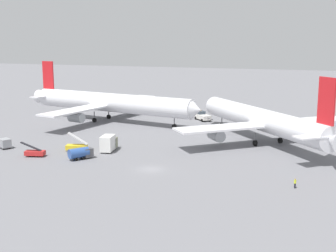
{
  "coord_description": "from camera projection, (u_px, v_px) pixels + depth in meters",
  "views": [
    {
      "loc": [
        30.95,
        -73.25,
        23.59
      ],
      "look_at": [
        -4.68,
        21.58,
        4.0
      ],
      "focal_mm": 47.53,
      "sensor_mm": 36.0,
      "label": 1
    }
  ],
  "objects": [
    {
      "name": "airliner_being_pushed",
      "position": [
        262.0,
        120.0,
        103.75
      ],
      "size": [
        39.91,
        42.65,
        16.86
      ],
      "color": "silver",
      "rests_on": "ground"
    },
    {
      "name": "gse_container_dolly_flat",
      "position": [
        5.0,
        143.0,
        98.42
      ],
      "size": [
        3.86,
        3.47,
        2.15
      ],
      "color": "slate",
      "rests_on": "ground"
    },
    {
      "name": "gse_fuel_bowser_stubby",
      "position": [
        81.0,
        153.0,
        89.33
      ],
      "size": [
        4.26,
        5.13,
        2.4
      ],
      "color": "#2D5199",
      "rests_on": "ground"
    },
    {
      "name": "gse_belt_loader_portside",
      "position": [
        35.0,
        153.0,
        91.57
      ],
      "size": [
        5.07,
        2.81,
        3.02
      ],
      "color": "red",
      "rests_on": "ground"
    },
    {
      "name": "gse_stair_truck_yellow",
      "position": [
        77.0,
        146.0,
        96.28
      ],
      "size": [
        4.94,
        3.33,
        4.06
      ],
      "color": "gold",
      "rests_on": "ground"
    },
    {
      "name": "pushback_tug",
      "position": [
        203.0,
        116.0,
        132.95
      ],
      "size": [
        7.42,
        7.81,
        2.94
      ],
      "color": "white",
      "rests_on": "ground"
    },
    {
      "name": "gse_catering_truck_tall",
      "position": [
        109.0,
        143.0,
        95.97
      ],
      "size": [
        3.51,
        6.2,
        3.5
      ],
      "color": "#666B4C",
      "rests_on": "ground"
    },
    {
      "name": "airliner_at_gate_left",
      "position": [
        110.0,
        103.0,
        130.12
      ],
      "size": [
        58.42,
        47.97,
        17.11
      ],
      "color": "silver",
      "rests_on": "ground"
    },
    {
      "name": "ground_plane",
      "position": [
        151.0,
        169.0,
        82.49
      ],
      "size": [
        600.0,
        600.0,
        0.0
      ],
      "primitive_type": "plane",
      "color": "slate"
    },
    {
      "name": "ground_crew_ramp_agent_by_cones",
      "position": [
        295.0,
        183.0,
        71.87
      ],
      "size": [
        0.36,
        0.36,
        1.64
      ],
      "color": "black",
      "rests_on": "ground"
    }
  ]
}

